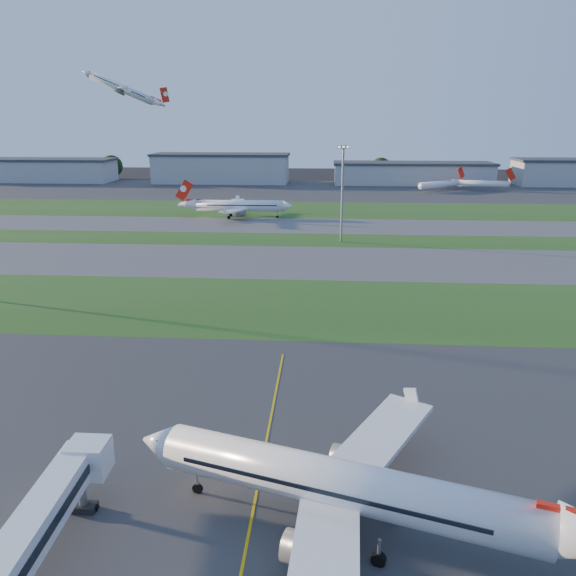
# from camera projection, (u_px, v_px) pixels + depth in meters

# --- Properties ---
(ground) EXTENTS (700.00, 700.00, 0.00)m
(ground) POSITION_uv_depth(u_px,v_px,m) (204.00, 483.00, 51.89)
(ground) COLOR black
(ground) RESTS_ON ground
(apron_near) EXTENTS (300.00, 70.00, 0.01)m
(apron_near) POSITION_uv_depth(u_px,v_px,m) (204.00, 483.00, 51.89)
(apron_near) COLOR #333335
(apron_near) RESTS_ON ground
(grass_strip_a) EXTENTS (300.00, 34.00, 0.01)m
(grass_strip_a) POSITION_uv_depth(u_px,v_px,m) (265.00, 305.00, 101.57)
(grass_strip_a) COLOR #284F1A
(grass_strip_a) RESTS_ON ground
(taxiway_a) EXTENTS (300.00, 32.00, 0.01)m
(taxiway_a) POSITION_uv_depth(u_px,v_px,m) (280.00, 261.00, 133.10)
(taxiway_a) COLOR #515154
(taxiway_a) RESTS_ON ground
(grass_strip_b) EXTENTS (300.00, 18.00, 0.01)m
(grass_strip_b) POSITION_uv_depth(u_px,v_px,m) (287.00, 240.00, 156.98)
(grass_strip_b) COLOR #284F1A
(grass_strip_b) RESTS_ON ground
(taxiway_b) EXTENTS (300.00, 26.00, 0.01)m
(taxiway_b) POSITION_uv_depth(u_px,v_px,m) (292.00, 225.00, 178.00)
(taxiway_b) COLOR #515154
(taxiway_b) RESTS_ON ground
(grass_strip_c) EXTENTS (300.00, 40.00, 0.01)m
(grass_strip_c) POSITION_uv_depth(u_px,v_px,m) (297.00, 210.00, 209.53)
(grass_strip_c) COLOR #284F1A
(grass_strip_c) RESTS_ON ground
(apron_far) EXTENTS (400.00, 80.00, 0.01)m
(apron_far) POSITION_uv_depth(u_px,v_px,m) (304.00, 190.00, 266.85)
(apron_far) COLOR #333335
(apron_far) RESTS_ON ground
(yellow_line) EXTENTS (0.25, 60.00, 0.02)m
(yellow_line) POSITION_uv_depth(u_px,v_px,m) (258.00, 485.00, 51.57)
(yellow_line) COLOR gold
(yellow_line) RESTS_ON ground
(jet_bridge) EXTENTS (4.20, 26.90, 6.20)m
(jet_bridge) POSITION_uv_depth(u_px,v_px,m) (6.00, 568.00, 36.82)
(jet_bridge) COLOR silver
(jet_bridge) RESTS_ON ground
(airliner_parked) EXTENTS (37.39, 31.48, 12.01)m
(airliner_parked) POSITION_uv_depth(u_px,v_px,m) (348.00, 487.00, 44.60)
(airliner_parked) COLOR white
(airliner_parked) RESTS_ON ground
(airliner_taxiing) EXTENTS (36.82, 31.24, 11.49)m
(airliner_taxiing) POSITION_uv_depth(u_px,v_px,m) (239.00, 206.00, 190.87)
(airliner_taxiing) COLOR white
(airliner_taxiing) RESTS_ON ground
(airliner_departing) EXTENTS (33.97, 28.56, 10.88)m
(airliner_departing) POSITION_uv_depth(u_px,v_px,m) (123.00, 89.00, 246.84)
(airliner_departing) COLOR white
(mini_jet_near) EXTENTS (24.28, 18.04, 9.48)m
(mini_jet_near) POSITION_uv_depth(u_px,v_px,m) (441.00, 184.00, 261.68)
(mini_jet_near) COLOR white
(mini_jet_near) RESTS_ON ground
(mini_jet_far) EXTENTS (28.27, 8.87, 9.48)m
(mini_jet_far) POSITION_uv_depth(u_px,v_px,m) (480.00, 184.00, 264.18)
(mini_jet_far) COLOR white
(mini_jet_far) RESTS_ON ground
(light_mast_centre) EXTENTS (3.20, 0.70, 25.80)m
(light_mast_centre) POSITION_uv_depth(u_px,v_px,m) (342.00, 188.00, 149.83)
(light_mast_centre) COLOR gray
(light_mast_centre) RESTS_ON ground
(hangar_far_west) EXTENTS (91.80, 23.00, 12.20)m
(hangar_far_west) POSITION_uv_depth(u_px,v_px,m) (30.00, 170.00, 303.50)
(hangar_far_west) COLOR #9EA1A6
(hangar_far_west) RESTS_ON ground
(hangar_west) EXTENTS (71.40, 23.00, 15.20)m
(hangar_west) POSITION_uv_depth(u_px,v_px,m) (221.00, 168.00, 296.24)
(hangar_west) COLOR #9EA1A6
(hangar_west) RESTS_ON ground
(hangar_east) EXTENTS (81.60, 23.00, 11.20)m
(hangar_east) POSITION_uv_depth(u_px,v_px,m) (412.00, 173.00, 290.31)
(hangar_east) COLOR #9EA1A6
(hangar_east) RESTS_ON ground
(tree_west) EXTENTS (12.10, 12.10, 13.20)m
(tree_west) POSITION_uv_depth(u_px,v_px,m) (112.00, 166.00, 314.94)
(tree_west) COLOR black
(tree_west) RESTS_ON ground
(tree_mid_west) EXTENTS (9.90, 9.90, 10.80)m
(tree_mid_west) POSITION_uv_depth(u_px,v_px,m) (270.00, 170.00, 305.64)
(tree_mid_west) COLOR black
(tree_mid_west) RESTS_ON ground
(tree_mid_east) EXTENTS (11.55, 11.55, 12.60)m
(tree_mid_east) POSITION_uv_depth(u_px,v_px,m) (381.00, 168.00, 304.32)
(tree_mid_east) COLOR black
(tree_mid_east) RESTS_ON ground
(tree_east) EXTENTS (10.45, 10.45, 11.40)m
(tree_east) POSITION_uv_depth(u_px,v_px,m) (523.00, 171.00, 297.72)
(tree_east) COLOR black
(tree_east) RESTS_ON ground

